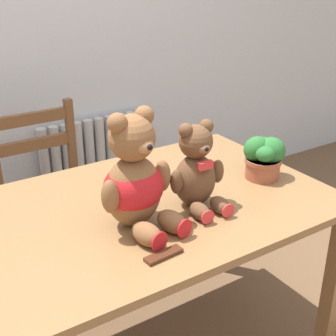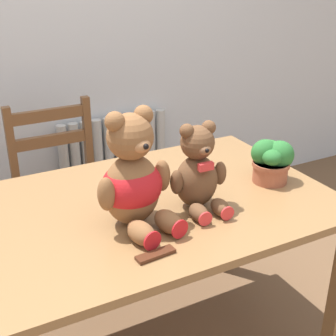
% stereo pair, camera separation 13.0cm
% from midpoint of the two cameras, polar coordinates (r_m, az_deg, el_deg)
% --- Properties ---
extents(wall_back, '(8.00, 0.04, 2.60)m').
position_cam_midpoint_polar(wall_back, '(2.74, -19.73, 17.09)').
color(wall_back, silver).
rests_on(wall_back, ground_plane).
extents(radiator, '(0.73, 0.10, 0.68)m').
position_cam_midpoint_polar(radiator, '(3.06, -9.87, -0.78)').
color(radiator, beige).
rests_on(radiator, ground_plane).
extents(dining_table, '(1.43, 0.89, 0.76)m').
position_cam_midpoint_polar(dining_table, '(1.75, -5.76, -7.44)').
color(dining_table, olive).
rests_on(dining_table, ground_plane).
extents(wooden_chair_behind, '(0.44, 0.46, 0.92)m').
position_cam_midpoint_polar(wooden_chair_behind, '(2.47, -15.72, -3.77)').
color(wooden_chair_behind, brown).
rests_on(wooden_chair_behind, ground_plane).
extents(teddy_bear_left, '(0.28, 0.31, 0.40)m').
position_cam_midpoint_polar(teddy_bear_left, '(1.52, -6.48, -1.67)').
color(teddy_bear_left, brown).
rests_on(teddy_bear_left, dining_table).
extents(teddy_bear_right, '(0.22, 0.22, 0.32)m').
position_cam_midpoint_polar(teddy_bear_right, '(1.64, 1.28, -0.40)').
color(teddy_bear_right, brown).
rests_on(teddy_bear_right, dining_table).
extents(potted_plant, '(0.17, 0.17, 0.17)m').
position_cam_midpoint_polar(potted_plant, '(1.90, 9.70, 1.53)').
color(potted_plant, '#9E5138').
rests_on(potted_plant, dining_table).
extents(chocolate_bar, '(0.13, 0.05, 0.01)m').
position_cam_midpoint_polar(chocolate_bar, '(1.43, -3.18, -10.60)').
color(chocolate_bar, '#472314').
rests_on(chocolate_bar, dining_table).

